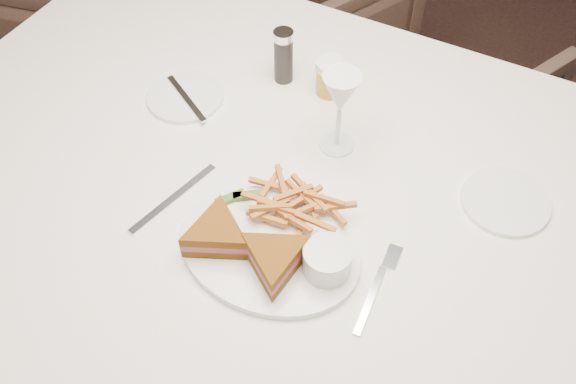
{
  "coord_description": "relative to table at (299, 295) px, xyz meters",
  "views": [
    {
      "loc": [
        0.25,
        -0.65,
        1.66
      ],
      "look_at": [
        -0.1,
        -0.04,
        0.8
      ],
      "focal_mm": 40.0,
      "sensor_mm": 36.0,
      "label": 1
    }
  ],
  "objects": [
    {
      "name": "table_setting",
      "position": [
        0.0,
        -0.04,
        0.41
      ],
      "size": [
        0.83,
        0.61,
        0.18
      ],
      "color": "white",
      "rests_on": "table"
    },
    {
      "name": "chair_far",
      "position": [
        -0.04,
        0.8,
        -0.06
      ],
      "size": [
        0.79,
        0.77,
        0.63
      ],
      "primitive_type": "imported",
      "rotation": [
        0.0,
        0.0,
        2.74
      ],
      "color": "#4A352D",
      "rests_on": "ground"
    },
    {
      "name": "table",
      "position": [
        0.0,
        0.0,
        0.0
      ],
      "size": [
        1.66,
        1.14,
        0.75
      ],
      "primitive_type": "cube",
      "rotation": [
        0.0,
        0.0,
        0.03
      ],
      "color": "white",
      "rests_on": "ground"
    }
  ]
}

